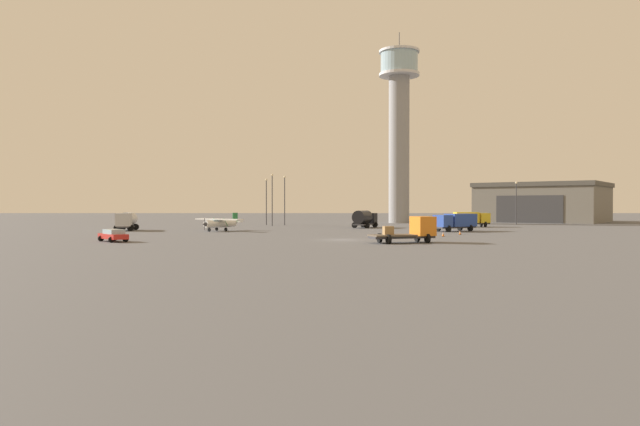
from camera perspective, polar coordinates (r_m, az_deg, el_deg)
name	(u,v)px	position (r m, az deg, el deg)	size (l,w,h in m)	color
ground_plane	(345,240)	(66.11, 2.48, -2.69)	(400.00, 400.00, 0.00)	#545456
control_tower	(402,118)	(128.16, 8.18, 9.38)	(8.83, 8.83, 41.88)	gray
hangar	(546,202)	(144.98, 21.68, 0.99)	(35.62, 34.92, 9.11)	#6B665B
airplane_white	(223,223)	(88.94, -9.63, -0.95)	(8.28, 7.31, 2.78)	white
truck_flatbed_orange	(415,230)	(61.92, 9.52, -1.69)	(7.39, 4.63, 2.80)	#38383D
truck_fuel_tanker_black	(367,218)	(100.07, 4.73, -0.52)	(4.85, 6.47, 3.04)	#38383D
truck_box_blue	(458,221)	(89.06, 13.66, -0.80)	(7.14, 5.55, 2.66)	#38383D
truck_fuel_tanker_silver	(130,220)	(94.33, -18.48, -0.68)	(3.41, 5.90, 2.86)	#38383D
truck_box_yellow	(474,218)	(107.25, 15.15, -0.53)	(6.35, 3.39, 2.68)	#38383D
car_red	(116,235)	(66.70, -19.69, -2.07)	(4.26, 4.48, 1.37)	red
light_post_west	(275,195)	(109.53, -4.54, 1.77)	(0.44, 0.44, 9.95)	#38383D
light_post_east	(287,196)	(112.33, -3.29, 1.68)	(0.44, 0.44, 9.70)	#38383D
light_post_north	(519,199)	(121.90, 19.30, 1.32)	(0.44, 0.44, 8.69)	#38383D
light_post_centre	(269,198)	(113.48, -5.12, 1.55)	(0.44, 0.44, 9.21)	#38383D
traffic_cone_near_left	(446,234)	(74.49, 12.48, -2.09)	(0.36, 0.36, 0.59)	black
traffic_cone_near_right	(463,233)	(79.57, 14.08, -1.91)	(0.36, 0.36, 0.58)	black
traffic_cone_mid_apron	(389,232)	(77.40, 6.96, -1.93)	(0.36, 0.36, 0.69)	black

